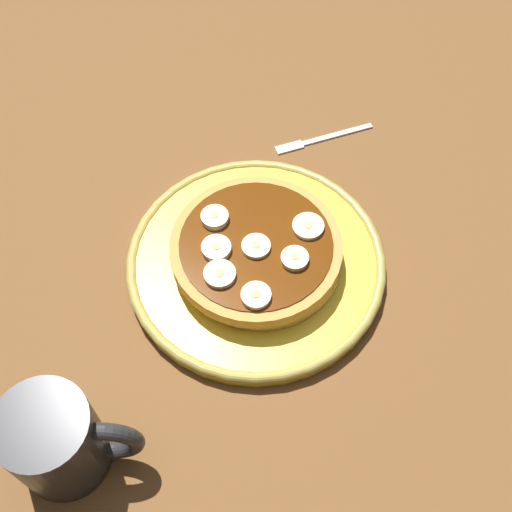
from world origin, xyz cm
name	(u,v)px	position (x,y,z in cm)	size (l,w,h in cm)	color
ground_plane	(256,274)	(0.00, 0.00, -1.50)	(140.00, 140.00, 3.00)	brown
plate	(256,262)	(0.00, 0.00, 1.08)	(28.19, 28.19, 2.01)	yellow
pancake_stack	(257,250)	(0.08, 0.15, 3.30)	(18.66, 18.18, 3.22)	tan
banana_slice_0	(259,247)	(0.26, -0.54, 5.05)	(3.04, 3.04, 0.70)	#F9E7B3
banana_slice_1	(216,248)	(-4.09, -0.83, 5.13)	(3.12, 3.12, 0.88)	#F5E2C4
banana_slice_2	(215,217)	(-4.38, 3.05, 5.18)	(2.97, 2.97, 0.96)	#EDEDC6
banana_slice_3	(295,259)	(3.95, -2.09, 5.12)	(2.89, 2.89, 0.86)	#F8E4B8
banana_slice_4	(308,227)	(5.50, 1.97, 5.06)	(3.39, 3.39, 0.72)	#F6EAC6
banana_slice_5	(256,296)	(0.05, -6.37, 5.09)	(3.04, 3.04, 0.80)	beige
banana_slice_6	(220,274)	(-3.65, -3.93, 5.10)	(3.29, 3.29, 0.81)	#EFE7BC
coffee_mug	(58,440)	(-17.08, -20.72, 5.13)	(11.96, 8.22, 9.97)	#262628
fork	(319,139)	(7.85, 18.77, 0.25)	(12.58, 5.26, 0.50)	silver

